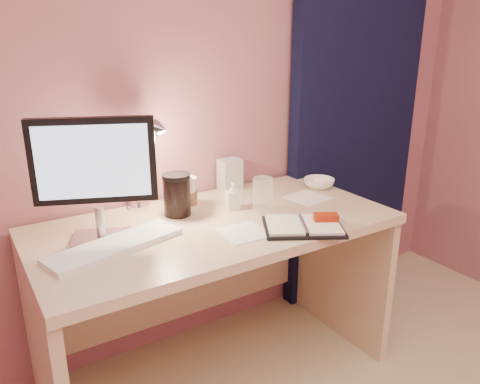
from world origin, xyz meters
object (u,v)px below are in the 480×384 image
desk (208,265)px  clear_cup (263,195)px  monitor (95,169)px  desk_lamp (135,157)px  lotion_bottle (233,196)px  keyboard (115,245)px  bowl (319,183)px  product_box (230,175)px  planner (305,225)px  coffee_cup (187,195)px  dark_jar (177,197)px

desk → clear_cup: bearing=-21.4°
monitor → desk_lamp: 0.25m
desk → lotion_bottle: bearing=3.8°
keyboard → bowl: bearing=-7.1°
monitor → clear_cup: bearing=16.0°
lotion_bottle → product_box: bearing=61.5°
planner → desk_lamp: desk_lamp is taller
monitor → lotion_bottle: (0.56, 0.02, -0.21)m
desk → lotion_bottle: size_ratio=12.15×
clear_cup → product_box: 0.32m
lotion_bottle → product_box: (0.12, 0.23, 0.02)m
coffee_cup → desk_lamp: bearing=169.1°
keyboard → planner: bearing=-32.3°
bowl → keyboard: bearing=-172.4°
dark_jar → product_box: (0.35, 0.17, -0.00)m
keyboard → coffee_cup: (0.37, 0.20, 0.06)m
desk → planner: 0.47m
keyboard → planner: 0.70m
lotion_bottle → dark_jar: dark_jar is taller
lotion_bottle → dark_jar: (-0.22, 0.06, 0.02)m
planner → product_box: bearing=119.7°
lotion_bottle → desk: bearing=-176.2°
keyboard → planner: size_ratio=1.32×
monitor → clear_cup: size_ratio=3.04×
desk → clear_cup: clear_cup is taller
desk → clear_cup: (0.22, -0.08, 0.30)m
desk → lotion_bottle: 0.31m
planner → keyboard: bearing=-167.8°
desk → coffee_cup: coffee_cup is taller
keyboard → lotion_bottle: (0.54, 0.11, 0.05)m
clear_cup → dark_jar: (-0.31, 0.15, 0.00)m
desk → monitor: bearing=-178.4°
desk → keyboard: bearing=-165.7°
planner → lotion_bottle: lotion_bottle is taller
coffee_cup → dark_jar: dark_jar is taller
keyboard → product_box: 0.75m
lotion_bottle → desk_lamp: size_ratio=0.30×
planner → coffee_cup: coffee_cup is taller
dark_jar → coffee_cup: bearing=28.0°
keyboard → lotion_bottle: 0.55m
lotion_bottle → dark_jar: 0.23m
keyboard → lotion_bottle: size_ratio=4.16×
product_box → planner: bearing=-91.2°
product_box → desk: bearing=-138.0°
desk → product_box: size_ratio=9.46×
lotion_bottle → planner: bearing=-69.3°
coffee_cup → product_box: (0.29, 0.14, 0.01)m
coffee_cup → clear_cup: 0.31m
monitor → lotion_bottle: monitor is taller
product_box → desk_lamp: size_ratio=0.38×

